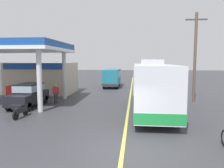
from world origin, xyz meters
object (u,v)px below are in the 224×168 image
at_px(coach_bus_main, 152,87).
at_px(car_at_pump, 29,94).
at_px(pedestrian_near_pump, 56,92).
at_px(motorcycle_parked_forecourt, 21,111).
at_px(minibus_opposing_lane, 112,76).

bearing_deg(coach_bus_main, car_at_pump, 178.46).
bearing_deg(pedestrian_near_pump, motorcycle_parked_forecourt, -96.60).
distance_m(coach_bus_main, motorcycle_parked_forecourt, 9.00).
xyz_separation_m(coach_bus_main, minibus_opposing_lane, (-4.38, 14.20, -0.25)).
bearing_deg(pedestrian_near_pump, coach_bus_main, -12.38).
distance_m(coach_bus_main, pedestrian_near_pump, 8.07).
height_order(motorcycle_parked_forecourt, pedestrian_near_pump, pedestrian_near_pump).
distance_m(coach_bus_main, car_at_pump, 9.53).
bearing_deg(pedestrian_near_pump, car_at_pump, -138.36).
relative_size(coach_bus_main, pedestrian_near_pump, 6.65).
xyz_separation_m(minibus_opposing_lane, pedestrian_near_pump, (-3.47, -12.47, -0.54)).
height_order(car_at_pump, minibus_opposing_lane, minibus_opposing_lane).
xyz_separation_m(coach_bus_main, motorcycle_parked_forecourt, (-8.39, -3.00, -1.28)).
relative_size(coach_bus_main, minibus_opposing_lane, 1.80).
height_order(coach_bus_main, motorcycle_parked_forecourt, coach_bus_main).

